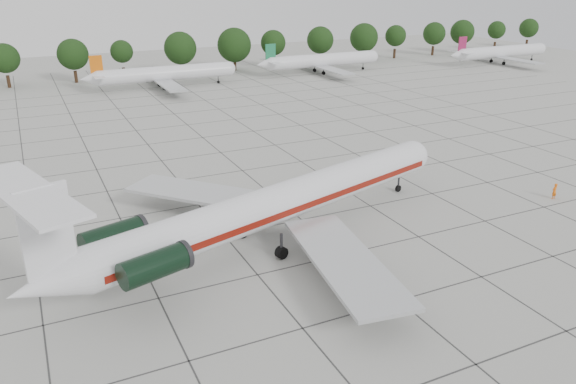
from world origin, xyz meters
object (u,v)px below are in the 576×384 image
object	(u,v)px
bg_airliner_c	(165,74)
bg_airliner_d	(322,61)
main_airliner	(266,207)
ground_crew	(554,191)
bg_airliner_e	(501,52)

from	to	relation	value
bg_airliner_c	bg_airliner_d	bearing A→B (deg)	2.79
main_airliner	ground_crew	size ratio (longest dim) A/B	25.34
bg_airliner_d	bg_airliner_c	bearing A→B (deg)	-177.21
bg_airliner_e	main_airliner	bearing A→B (deg)	-144.40
main_airliner	bg_airliner_d	bearing A→B (deg)	41.05
bg_airliner_c	bg_airliner_d	size ratio (longest dim) A/B	1.00
bg_airliner_c	bg_airliner_e	xyz separation A→B (m)	(86.56, -5.38, 0.00)
main_airliner	bg_airliner_e	size ratio (longest dim) A/B	1.54
ground_crew	bg_airliner_c	distance (m)	80.68
ground_crew	bg_airliner_d	world-z (taller)	bg_airliner_d
main_airliner	bg_airliner_c	bearing A→B (deg)	65.61
ground_crew	bg_airliner_e	size ratio (longest dim) A/B	0.06
bg_airliner_e	bg_airliner_c	bearing A→B (deg)	176.44
bg_airliner_c	main_airliner	bearing A→B (deg)	-97.35
main_airliner	bg_airliner_d	xyz separation A→B (m)	(47.34, 76.03, -0.76)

